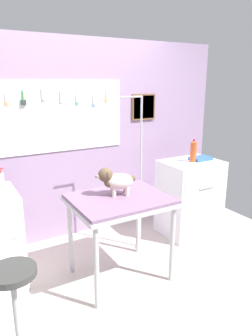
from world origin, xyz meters
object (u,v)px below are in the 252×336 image
(cabinet_right, at_px, (189,197))
(stool, at_px, (13,286))
(dog, at_px, (115,180))
(soda_bottle, at_px, (193,151))
(grooming_table, at_px, (120,206))
(grooming_arm, at_px, (140,181))

(cabinet_right, bearing_deg, stool, -160.23)
(dog, height_order, stool, dog)
(stool, distance_m, soda_bottle, 2.41)
(grooming_table, bearing_deg, dog, 98.12)
(dog, bearing_deg, grooming_table, -81.88)
(grooming_arm, xyz_separation_m, dog, (-0.46, -0.31, 0.17))
(grooming_table, relative_size, grooming_arm, 0.53)
(grooming_arm, height_order, soda_bottle, grooming_arm)
(dog, xyz_separation_m, soda_bottle, (1.19, 0.30, 0.08))
(grooming_table, bearing_deg, soda_bottle, 17.41)
(grooming_table, relative_size, dog, 2.46)
(grooming_table, distance_m, dog, 0.24)
(grooming_table, relative_size, cabinet_right, 0.97)
(dog, height_order, cabinet_right, dog)
(grooming_arm, bearing_deg, soda_bottle, -0.55)
(grooming_arm, distance_m, dog, 0.58)
(grooming_table, distance_m, stool, 1.13)
(cabinet_right, relative_size, soda_bottle, 3.38)
(dog, distance_m, soda_bottle, 1.23)
(dog, distance_m, cabinet_right, 1.34)
(stool, xyz_separation_m, soda_bottle, (2.22, 0.77, 0.52))
(grooming_arm, relative_size, stool, 2.64)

